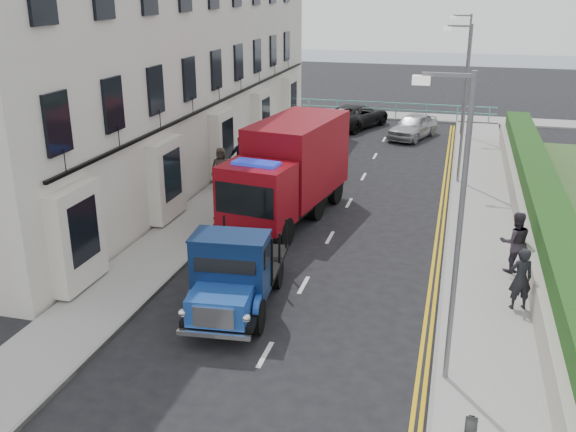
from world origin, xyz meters
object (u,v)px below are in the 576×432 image
object	(u,v)px
lamp_far	(464,68)
pedestrian_east_near	(521,279)
lamp_mid	(463,96)
red_lorry	(290,168)
parked_car_front	(237,221)
lamp_near	(455,217)
bedford_lorry	(233,279)

from	to	relation	value
lamp_far	pedestrian_east_near	xyz separation A→B (m)	(1.92, -22.10, -2.98)
lamp_mid	red_lorry	size ratio (longest dim) A/B	0.95
lamp_mid	lamp_far	size ratio (longest dim) A/B	1.00
red_lorry	parked_car_front	world-z (taller)	red_lorry
lamp_far	pedestrian_east_near	distance (m)	22.38
red_lorry	pedestrian_east_near	bearing A→B (deg)	-26.96
lamp_near	parked_car_front	size ratio (longest dim) A/B	1.95
lamp_near	bedford_lorry	distance (m)	6.54
parked_car_front	bedford_lorry	bearing A→B (deg)	-71.26
lamp_mid	red_lorry	xyz separation A→B (m)	(-6.11, -6.33, -2.02)
lamp_near	bedford_lorry	world-z (taller)	lamp_near
lamp_near	bedford_lorry	bearing A→B (deg)	162.89
lamp_far	pedestrian_east_near	world-z (taller)	lamp_far
lamp_far	bedford_lorry	xyz separation A→B (m)	(-5.60, -24.28, -2.90)
bedford_lorry	pedestrian_east_near	distance (m)	7.83
parked_car_front	lamp_mid	bearing A→B (deg)	50.29
bedford_lorry	parked_car_front	xyz separation A→B (m)	(-1.81, 5.50, -0.48)
red_lorry	lamp_mid	bearing A→B (deg)	54.69
lamp_mid	parked_car_front	distance (m)	11.98
lamp_far	bedford_lorry	distance (m)	25.08
lamp_near	lamp_far	size ratio (longest dim) A/B	1.00
pedestrian_east_near	lamp_near	bearing A→B (deg)	45.03
bedford_lorry	parked_car_front	distance (m)	5.81
lamp_mid	parked_car_front	xyz separation A→B (m)	(-7.41, -8.78, -3.39)
lamp_near	lamp_mid	bearing A→B (deg)	90.00
lamp_near	lamp_far	distance (m)	26.00
lamp_mid	pedestrian_east_near	distance (m)	12.61
lamp_mid	parked_car_front	size ratio (longest dim) A/B	1.95
lamp_near	lamp_far	bearing A→B (deg)	90.00
lamp_near	pedestrian_east_near	xyz separation A→B (m)	(1.92, 3.90, -2.98)
lamp_near	pedestrian_east_near	bearing A→B (deg)	63.78
bedford_lorry	pedestrian_east_near	bearing A→B (deg)	10.59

